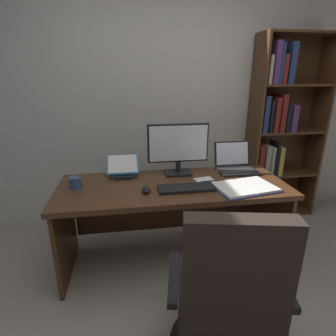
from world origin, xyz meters
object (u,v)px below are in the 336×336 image
(office_chair, at_px, (228,306))
(reading_stand_with_book, at_px, (123,167))
(notepad, at_px, (207,182))
(laptop, at_px, (236,165))
(pen, at_px, (210,181))
(keyboard, at_px, (186,188))
(computer_mouse, at_px, (146,190))
(bookshelf, at_px, (278,131))
(coffee_mug, at_px, (76,183))
(monitor, at_px, (178,149))
(desk, at_px, (171,202))
(open_binder, at_px, (245,187))

(office_chair, height_order, reading_stand_with_book, office_chair)
(reading_stand_with_book, distance_m, notepad, 0.72)
(laptop, bearing_deg, office_chair, -112.56)
(reading_stand_with_book, bearing_deg, pen, -23.12)
(keyboard, xyz_separation_m, pen, (0.21, 0.11, 0.00))
(keyboard, relative_size, computer_mouse, 4.04)
(bookshelf, xyz_separation_m, coffee_mug, (-1.99, -0.66, -0.20))
(monitor, distance_m, laptop, 0.55)
(monitor, xyz_separation_m, laptop, (0.52, 0.00, -0.17))
(keyboard, bearing_deg, pen, 26.44)
(monitor, xyz_separation_m, keyboard, (-0.00, -0.35, -0.21))
(desk, xyz_separation_m, coffee_mug, (-0.74, -0.04, 0.23))
(desk, bearing_deg, keyboard, -67.82)
(coffee_mug, bearing_deg, keyboard, -11.17)
(desk, bearing_deg, laptop, 14.18)
(office_chair, height_order, pen, office_chair)
(monitor, distance_m, pen, 0.38)
(reading_stand_with_book, xyz_separation_m, coffee_mug, (-0.35, -0.23, -0.03))
(laptop, height_order, open_binder, laptop)
(desk, distance_m, open_binder, 0.61)
(reading_stand_with_book, bearing_deg, office_chair, -66.80)
(office_chair, distance_m, monitor, 1.26)
(keyboard, relative_size, reading_stand_with_book, 1.59)
(computer_mouse, distance_m, notepad, 0.50)
(office_chair, xyz_separation_m, reading_stand_with_book, (-0.51, 1.20, 0.37))
(bookshelf, relative_size, notepad, 9.11)
(desk, xyz_separation_m, computer_mouse, (-0.22, -0.20, 0.21))
(notepad, bearing_deg, open_binder, -32.20)
(laptop, xyz_separation_m, reading_stand_with_book, (-0.99, 0.05, 0.02))
(keyboard, bearing_deg, reading_stand_with_book, 139.78)
(computer_mouse, relative_size, coffee_mug, 1.16)
(office_chair, height_order, notepad, office_chair)
(desk, relative_size, computer_mouse, 17.08)
(monitor, bearing_deg, computer_mouse, -131.00)
(keyboard, bearing_deg, computer_mouse, 180.00)
(open_binder, bearing_deg, computer_mouse, 166.19)
(bookshelf, bearing_deg, reading_stand_with_book, -165.26)
(bookshelf, height_order, laptop, bookshelf)
(laptop, height_order, keyboard, laptop)
(bookshelf, height_order, coffee_mug, bookshelf)
(pen, bearing_deg, laptop, 38.12)
(laptop, bearing_deg, open_binder, -102.02)
(monitor, height_order, reading_stand_with_book, monitor)
(coffee_mug, bearing_deg, office_chair, -48.09)
(reading_stand_with_book, bearing_deg, coffee_mug, -146.40)
(reading_stand_with_book, bearing_deg, computer_mouse, -67.06)
(monitor, bearing_deg, reading_stand_with_book, 173.89)
(bookshelf, distance_m, keyboard, 1.45)
(desk, relative_size, open_binder, 3.63)
(bookshelf, distance_m, laptop, 0.83)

